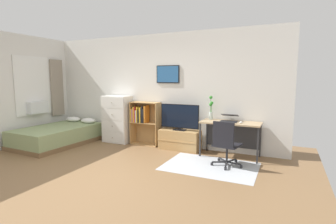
# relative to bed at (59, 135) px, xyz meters

# --- Properties ---
(ground_plane) EXTENTS (7.20, 7.20, 0.00)m
(ground_plane) POSITION_rel_bed_xyz_m (2.24, -1.35, -0.23)
(ground_plane) COLOR brown
(wall_back_with_posters) EXTENTS (6.12, 0.09, 2.70)m
(wall_back_with_posters) POSITION_rel_bed_xyz_m (2.24, 1.08, 1.12)
(wall_back_with_posters) COLOR silver
(wall_back_with_posters) RESTS_ON ground_plane
(area_rug) EXTENTS (1.70, 1.20, 0.01)m
(area_rug) POSITION_rel_bed_xyz_m (3.92, -0.03, -0.22)
(area_rug) COLOR #B2B7BC
(area_rug) RESTS_ON ground_plane
(bed) EXTENTS (1.33, 2.08, 0.57)m
(bed) POSITION_rel_bed_xyz_m (0.00, 0.00, 0.00)
(bed) COLOR brown
(bed) RESTS_ON ground_plane
(dresser) EXTENTS (0.71, 0.46, 1.20)m
(dresser) POSITION_rel_bed_xyz_m (1.22, 0.80, 0.37)
(dresser) COLOR white
(dresser) RESTS_ON ground_plane
(bookshelf) EXTENTS (0.74, 0.30, 1.06)m
(bookshelf) POSITION_rel_bed_xyz_m (1.95, 0.87, 0.40)
(bookshelf) COLOR tan
(bookshelf) RESTS_ON ground_plane
(tv_stand) EXTENTS (0.94, 0.41, 0.45)m
(tv_stand) POSITION_rel_bed_xyz_m (2.95, 0.82, -0.00)
(tv_stand) COLOR tan
(tv_stand) RESTS_ON ground_plane
(television) EXTENTS (0.92, 0.16, 0.60)m
(television) POSITION_rel_bed_xyz_m (2.95, 0.79, 0.53)
(television) COLOR black
(television) RESTS_ON tv_stand
(desk) EXTENTS (1.21, 0.55, 0.74)m
(desk) POSITION_rel_bed_xyz_m (4.12, 0.82, 0.37)
(desk) COLOR tan
(desk) RESTS_ON ground_plane
(office_chair) EXTENTS (0.58, 0.58, 0.86)m
(office_chair) POSITION_rel_bed_xyz_m (4.17, 0.07, 0.23)
(office_chair) COLOR #232326
(office_chair) RESTS_ON ground_plane
(laptop) EXTENTS (0.36, 0.38, 0.15)m
(laptop) POSITION_rel_bed_xyz_m (4.08, 0.80, 0.57)
(laptop) COLOR #333338
(laptop) RESTS_ON desk
(computer_mouse) EXTENTS (0.06, 0.10, 0.03)m
(computer_mouse) POSITION_rel_bed_xyz_m (4.34, 0.69, 0.53)
(computer_mouse) COLOR silver
(computer_mouse) RESTS_ON desk
(bamboo_vase) EXTENTS (0.10, 0.09, 0.52)m
(bamboo_vase) POSITION_rel_bed_xyz_m (3.65, 0.90, 0.73)
(bamboo_vase) COLOR silver
(bamboo_vase) RESTS_ON desk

